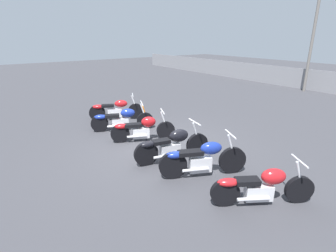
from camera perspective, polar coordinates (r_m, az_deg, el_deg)
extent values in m
plane|color=#38383D|center=(7.89, -1.39, -4.79)|extent=(60.00, 60.00, 0.00)
cylinder|color=slate|center=(17.72, 29.46, 19.30)|extent=(0.16, 0.16, 7.92)
cylinder|color=black|center=(10.63, -7.00, 3.23)|extent=(0.36, 0.60, 0.62)
cylinder|color=black|center=(10.68, -15.15, 2.77)|extent=(0.36, 0.60, 0.62)
cube|color=silver|center=(10.64, -11.48, 2.82)|extent=(0.42, 0.58, 0.34)
ellipsoid|color=red|center=(10.54, -10.21, 4.83)|extent=(0.44, 0.56, 0.28)
cube|color=black|center=(10.58, -12.98, 4.30)|extent=(0.43, 0.54, 0.10)
ellipsoid|color=red|center=(10.61, -14.99, 4.07)|extent=(0.37, 0.48, 0.16)
cylinder|color=silver|center=(10.47, -7.69, 6.68)|extent=(0.64, 0.34, 0.04)
cylinder|color=silver|center=(10.54, -7.34, 4.94)|extent=(0.16, 0.25, 0.64)
cylinder|color=silver|center=(10.55, -12.29, 2.27)|extent=(0.31, 0.54, 0.07)
cylinder|color=black|center=(9.44, -4.99, 1.17)|extent=(0.33, 0.59, 0.60)
cylinder|color=black|center=(9.40, -14.67, 0.51)|extent=(0.33, 0.59, 0.60)
cube|color=silver|center=(9.39, -10.29, 0.64)|extent=(0.41, 0.61, 0.33)
ellipsoid|color=navy|center=(9.30, -8.76, 2.85)|extent=(0.44, 0.56, 0.30)
cube|color=black|center=(9.31, -12.06, 2.18)|extent=(0.41, 0.54, 0.10)
ellipsoid|color=navy|center=(9.33, -14.48, 1.93)|extent=(0.36, 0.48, 0.16)
cylinder|color=silver|center=(9.25, -5.72, 4.95)|extent=(0.68, 0.32, 0.04)
cylinder|color=silver|center=(9.34, -5.35, 3.04)|extent=(0.15, 0.25, 0.63)
cylinder|color=silver|center=(9.30, -11.22, -0.01)|extent=(0.31, 0.58, 0.07)
cylinder|color=black|center=(8.46, -0.50, -0.95)|extent=(0.33, 0.58, 0.59)
cylinder|color=black|center=(8.32, -10.38, -1.62)|extent=(0.33, 0.58, 0.59)
cube|color=silver|center=(8.36, -5.88, -1.51)|extent=(0.40, 0.56, 0.33)
ellipsoid|color=#AD1419|center=(8.27, -4.26, 0.93)|extent=(0.44, 0.53, 0.33)
cube|color=black|center=(8.25, -7.65, 0.17)|extent=(0.43, 0.57, 0.10)
ellipsoid|color=#AD1419|center=(8.24, -10.13, -0.06)|extent=(0.36, 0.48, 0.16)
cylinder|color=silver|center=(8.24, -1.19, 3.22)|extent=(0.58, 0.28, 0.04)
cylinder|color=silver|center=(8.34, -0.84, 1.11)|extent=(0.15, 0.25, 0.63)
cylinder|color=silver|center=(8.26, -6.79, -2.25)|extent=(0.32, 0.59, 0.07)
cylinder|color=black|center=(7.36, 6.37, -4.02)|extent=(0.23, 0.65, 0.64)
cylinder|color=black|center=(6.78, -4.78, -6.06)|extent=(0.23, 0.65, 0.64)
cube|color=silver|center=(7.02, 0.47, -5.36)|extent=(0.31, 0.57, 0.35)
ellipsoid|color=black|center=(6.97, 2.39, -2.10)|extent=(0.40, 0.58, 0.35)
cube|color=black|center=(6.80, -1.49, -3.41)|extent=(0.33, 0.50, 0.10)
ellipsoid|color=black|center=(6.69, -4.44, -3.99)|extent=(0.28, 0.47, 0.16)
cylinder|color=silver|center=(7.07, 5.86, 0.85)|extent=(0.63, 0.16, 0.04)
cylinder|color=silver|center=(7.21, 6.12, -1.63)|extent=(0.10, 0.26, 0.65)
cylinder|color=silver|center=(6.89, -0.27, -6.44)|extent=(0.22, 0.73, 0.07)
cylinder|color=black|center=(6.59, 13.82, -7.25)|extent=(0.37, 0.65, 0.67)
cylinder|color=black|center=(6.16, 1.10, -8.58)|extent=(0.37, 0.65, 0.67)
cube|color=silver|center=(6.33, 7.03, -8.28)|extent=(0.40, 0.56, 0.37)
ellipsoid|color=navy|center=(6.23, 9.38, -4.78)|extent=(0.46, 0.58, 0.31)
cube|color=black|center=(6.12, 4.91, -5.83)|extent=(0.46, 0.63, 0.10)
ellipsoid|color=navy|center=(6.05, 1.58, -6.29)|extent=(0.37, 0.48, 0.16)
cylinder|color=silver|center=(6.28, 13.48, -1.74)|extent=(0.55, 0.28, 0.04)
cylinder|color=silver|center=(6.42, 13.65, -4.56)|extent=(0.15, 0.26, 0.67)
cylinder|color=silver|center=(6.22, 6.03, -9.46)|extent=(0.33, 0.60, 0.07)
cylinder|color=black|center=(5.98, 26.65, -12.26)|extent=(0.39, 0.55, 0.58)
cylinder|color=black|center=(5.39, 12.31, -14.01)|extent=(0.39, 0.55, 0.58)
cube|color=silver|center=(5.63, 19.12, -13.53)|extent=(0.45, 0.57, 0.32)
ellipsoid|color=red|center=(5.56, 21.98, -10.14)|extent=(0.49, 0.56, 0.33)
cube|color=black|center=(5.40, 16.88, -11.41)|extent=(0.45, 0.52, 0.10)
ellipsoid|color=red|center=(5.29, 13.02, -11.85)|extent=(0.40, 0.48, 0.16)
cylinder|color=silver|center=(5.64, 26.74, -6.80)|extent=(0.51, 0.33, 0.04)
cylinder|color=silver|center=(5.80, 26.69, -9.61)|extent=(0.17, 0.24, 0.62)
cylinder|color=silver|center=(5.51, 18.05, -14.87)|extent=(0.39, 0.58, 0.07)
cone|color=orange|center=(11.11, -5.57, 3.75)|extent=(0.29, 0.29, 0.54)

